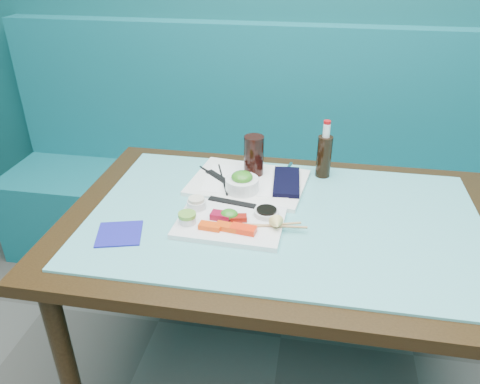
% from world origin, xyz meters
% --- Properties ---
extents(booth_bench, '(3.00, 0.56, 1.17)m').
position_xyz_m(booth_bench, '(0.00, 2.29, 0.37)').
color(booth_bench, '#10616B').
rests_on(booth_bench, ground).
extents(dining_table, '(1.40, 0.90, 0.75)m').
position_xyz_m(dining_table, '(0.00, 1.45, 0.67)').
color(dining_table, black).
rests_on(dining_table, ground).
extents(glass_top, '(1.22, 0.76, 0.01)m').
position_xyz_m(glass_top, '(0.00, 1.45, 0.75)').
color(glass_top, '#5AB2B4').
rests_on(glass_top, dining_table).
extents(sashimi_plate, '(0.33, 0.24, 0.02)m').
position_xyz_m(sashimi_plate, '(-0.16, 1.37, 0.77)').
color(sashimi_plate, white).
rests_on(sashimi_plate, glass_top).
extents(salmon_left, '(0.07, 0.04, 0.02)m').
position_xyz_m(salmon_left, '(-0.21, 1.32, 0.78)').
color(salmon_left, '#FB450A').
rests_on(salmon_left, sashimi_plate).
extents(salmon_mid, '(0.07, 0.04, 0.02)m').
position_xyz_m(salmon_mid, '(-0.16, 1.32, 0.78)').
color(salmon_mid, '#F14309').
rests_on(salmon_mid, sashimi_plate).
extents(salmon_right, '(0.08, 0.05, 0.02)m').
position_xyz_m(salmon_right, '(-0.11, 1.32, 0.78)').
color(salmon_right, '#FF2B0A').
rests_on(salmon_right, sashimi_plate).
extents(tuna_left, '(0.06, 0.04, 0.02)m').
position_xyz_m(tuna_left, '(-0.19, 1.38, 0.78)').
color(tuna_left, maroon).
rests_on(tuna_left, sashimi_plate).
extents(tuna_right, '(0.06, 0.04, 0.02)m').
position_xyz_m(tuna_right, '(-0.13, 1.38, 0.78)').
color(tuna_right, maroon).
rests_on(tuna_right, sashimi_plate).
extents(seaweed_garnish, '(0.07, 0.06, 0.03)m').
position_xyz_m(seaweed_garnish, '(-0.16, 1.38, 0.79)').
color(seaweed_garnish, '#2D7A1C').
rests_on(seaweed_garnish, sashimi_plate).
extents(ramekin_wasabi, '(0.05, 0.05, 0.02)m').
position_xyz_m(ramekin_wasabi, '(-0.28, 1.34, 0.79)').
color(ramekin_wasabi, silver).
rests_on(ramekin_wasabi, sashimi_plate).
extents(wasabi_fill, '(0.07, 0.07, 0.01)m').
position_xyz_m(wasabi_fill, '(-0.28, 1.34, 0.80)').
color(wasabi_fill, '#619C32').
rests_on(wasabi_fill, ramekin_wasabi).
extents(ramekin_ginger, '(0.07, 0.07, 0.02)m').
position_xyz_m(ramekin_ginger, '(-0.28, 1.43, 0.79)').
color(ramekin_ginger, silver).
rests_on(ramekin_ginger, sashimi_plate).
extents(ginger_fill, '(0.05, 0.05, 0.01)m').
position_xyz_m(ginger_fill, '(-0.28, 1.43, 0.80)').
color(ginger_fill, beige).
rests_on(ginger_fill, ramekin_ginger).
extents(soy_dish, '(0.10, 0.10, 0.02)m').
position_xyz_m(soy_dish, '(-0.05, 1.42, 0.78)').
color(soy_dish, silver).
rests_on(soy_dish, sashimi_plate).
extents(soy_fill, '(0.08, 0.08, 0.01)m').
position_xyz_m(soy_fill, '(-0.05, 1.42, 0.79)').
color(soy_fill, black).
rests_on(soy_fill, soy_dish).
extents(lemon_wedge, '(0.05, 0.04, 0.04)m').
position_xyz_m(lemon_wedge, '(-0.01, 1.34, 0.80)').
color(lemon_wedge, '#E9D26E').
rests_on(lemon_wedge, sashimi_plate).
extents(chopstick_sleeve, '(0.16, 0.05, 0.00)m').
position_xyz_m(chopstick_sleeve, '(-0.17, 1.48, 0.78)').
color(chopstick_sleeve, black).
rests_on(chopstick_sleeve, sashimi_plate).
extents(wooden_chopstick_a, '(0.21, 0.07, 0.01)m').
position_xyz_m(wooden_chopstick_a, '(-0.05, 1.36, 0.78)').
color(wooden_chopstick_a, tan).
rests_on(wooden_chopstick_a, sashimi_plate).
extents(wooden_chopstick_b, '(0.23, 0.03, 0.01)m').
position_xyz_m(wooden_chopstick_b, '(-0.04, 1.36, 0.78)').
color(wooden_chopstick_b, '#AD7E51').
rests_on(wooden_chopstick_b, sashimi_plate).
extents(serving_tray, '(0.43, 0.34, 0.01)m').
position_xyz_m(serving_tray, '(-0.15, 1.64, 0.77)').
color(serving_tray, white).
rests_on(serving_tray, glass_top).
extents(paper_placemat, '(0.30, 0.21, 0.00)m').
position_xyz_m(paper_placemat, '(-0.15, 1.64, 0.77)').
color(paper_placemat, white).
rests_on(paper_placemat, serving_tray).
extents(seaweed_bowl, '(0.12, 0.12, 0.05)m').
position_xyz_m(seaweed_bowl, '(-0.16, 1.57, 0.80)').
color(seaweed_bowl, white).
rests_on(seaweed_bowl, serving_tray).
extents(seaweed_salad, '(0.09, 0.09, 0.04)m').
position_xyz_m(seaweed_salad, '(-0.16, 1.57, 0.82)').
color(seaweed_salad, '#327E1D').
rests_on(seaweed_salad, seaweed_bowl).
extents(cola_glass, '(0.07, 0.07, 0.15)m').
position_xyz_m(cola_glass, '(-0.14, 1.70, 0.85)').
color(cola_glass, black).
rests_on(cola_glass, serving_tray).
extents(navy_pouch, '(0.10, 0.21, 0.02)m').
position_xyz_m(navy_pouch, '(-0.01, 1.64, 0.78)').
color(navy_pouch, black).
rests_on(navy_pouch, serving_tray).
extents(fork, '(0.03, 0.10, 0.01)m').
position_xyz_m(fork, '(-0.02, 1.75, 0.78)').
color(fork, silver).
rests_on(fork, serving_tray).
extents(black_chopstick_a, '(0.20, 0.17, 0.01)m').
position_xyz_m(black_chopstick_a, '(-0.24, 1.63, 0.78)').
color(black_chopstick_a, black).
rests_on(black_chopstick_a, serving_tray).
extents(black_chopstick_b, '(0.08, 0.22, 0.01)m').
position_xyz_m(black_chopstick_b, '(-0.24, 1.63, 0.78)').
color(black_chopstick_b, black).
rests_on(black_chopstick_b, serving_tray).
extents(tray_sleeve, '(0.14, 0.13, 0.00)m').
position_xyz_m(tray_sleeve, '(-0.24, 1.63, 0.78)').
color(tray_sleeve, black).
rests_on(tray_sleeve, serving_tray).
extents(cola_bottle_body, '(0.07, 0.07, 0.15)m').
position_xyz_m(cola_bottle_body, '(0.11, 1.76, 0.83)').
color(cola_bottle_body, black).
rests_on(cola_bottle_body, glass_top).
extents(cola_bottle_neck, '(0.03, 0.03, 0.05)m').
position_xyz_m(cola_bottle_neck, '(0.11, 1.76, 0.94)').
color(cola_bottle_neck, white).
rests_on(cola_bottle_neck, cola_bottle_body).
extents(cola_bottle_cap, '(0.03, 0.03, 0.01)m').
position_xyz_m(cola_bottle_cap, '(0.11, 1.76, 0.97)').
color(cola_bottle_cap, '#BB0B0F').
rests_on(cola_bottle_cap, cola_bottle_neck).
extents(blue_napkin, '(0.16, 0.16, 0.01)m').
position_xyz_m(blue_napkin, '(-0.47, 1.26, 0.76)').
color(blue_napkin, navy).
rests_on(blue_napkin, glass_top).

